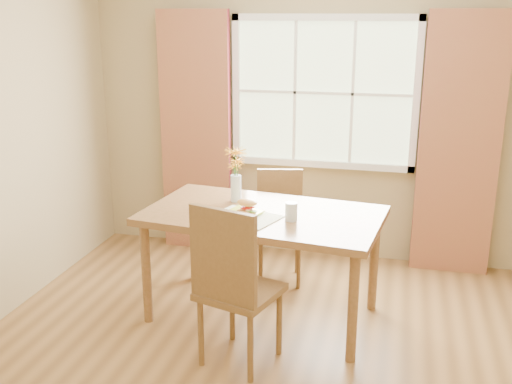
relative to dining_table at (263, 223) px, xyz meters
The scene contains 12 objects.
room 0.90m from the dining_table, 67.85° to the right, with size 4.24×3.84×2.74m.
window 1.51m from the dining_table, 79.15° to the left, with size 1.62×0.06×1.32m.
curtain_left 1.53m from the dining_table, 127.50° to the left, with size 0.65×0.08×2.20m, color maroon.
curtain_right 1.86m from the dining_table, 40.28° to the left, with size 0.65×0.08×2.20m, color maroon.
dining_table is the anchor object (origin of this frame).
chair_near 0.72m from the dining_table, 92.20° to the right, with size 0.56×0.56×1.09m.
chair_far 0.73m from the dining_table, 91.39° to the left, with size 0.45×0.45×0.92m.
placemat 0.19m from the dining_table, 123.95° to the right, with size 0.45×0.33×0.01m, color silver.
plate 0.19m from the dining_table, 138.66° to the right, with size 0.23×0.23×0.01m, color #C1D334.
croissant_sandwich 0.21m from the dining_table, 124.42° to the right, with size 0.16×0.12×0.11m.
water_glass 0.30m from the dining_table, 28.38° to the right, with size 0.08×0.08×0.13m.
flower_vase 0.46m from the dining_table, 141.09° to the left, with size 0.17×0.17×0.41m.
Camera 1 is at (0.67, -3.33, 2.18)m, focal length 42.00 mm.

